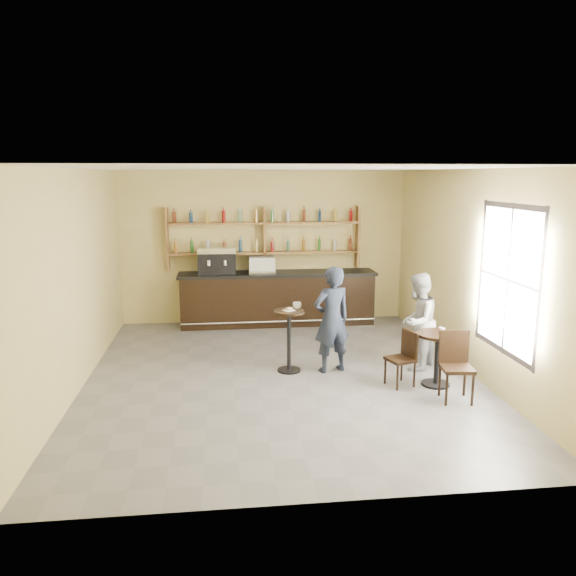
{
  "coord_description": "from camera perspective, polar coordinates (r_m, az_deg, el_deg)",
  "views": [
    {
      "loc": [
        -0.87,
        -8.33,
        3.11
      ],
      "look_at": [
        0.2,
        0.8,
        1.25
      ],
      "focal_mm": 35.0,
      "sensor_mm": 36.0,
      "label": 1
    }
  ],
  "objects": [
    {
      "name": "pastry_case",
      "position": [
        11.65,
        -2.7,
        2.38
      ],
      "size": [
        0.56,
        0.46,
        0.33
      ],
      "primitive_type": null,
      "rotation": [
        0.0,
        0.0,
        -0.03
      ],
      "color": "silver",
      "rests_on": "bar_counter"
    },
    {
      "name": "ceiling",
      "position": [
        8.37,
        -0.74,
        12.06
      ],
      "size": [
        7.0,
        7.0,
        0.0
      ],
      "primitive_type": "plane",
      "rotation": [
        3.14,
        0.0,
        0.0
      ],
      "color": "white",
      "rests_on": "wall_back"
    },
    {
      "name": "wall_front",
      "position": [
        5.13,
        3.37,
        -5.69
      ],
      "size": [
        7.0,
        0.0,
        7.0
      ],
      "primitive_type": "plane",
      "rotation": [
        -1.57,
        0.0,
        0.0
      ],
      "color": "#CDBB74",
      "rests_on": "floor"
    },
    {
      "name": "chair_west",
      "position": [
        8.59,
        11.33,
        -7.06
      ],
      "size": [
        0.46,
        0.46,
        0.83
      ],
      "primitive_type": null,
      "rotation": [
        0.0,
        0.0,
        -1.24
      ],
      "color": "black",
      "rests_on": "floor"
    },
    {
      "name": "shelf_unit",
      "position": [
        11.8,
        -2.42,
        5.11
      ],
      "size": [
        4.0,
        0.26,
        1.4
      ],
      "primitive_type": null,
      "color": "brown",
      "rests_on": "wall_back"
    },
    {
      "name": "window_pane",
      "position": [
        8.23,
        21.44,
        0.78
      ],
      "size": [
        0.0,
        2.0,
        2.0
      ],
      "primitive_type": "plane",
      "rotation": [
        1.57,
        0.0,
        -1.57
      ],
      "color": "white",
      "rests_on": "wall_right"
    },
    {
      "name": "cup_pedestal",
      "position": [
        8.96,
        0.92,
        -1.78
      ],
      "size": [
        0.16,
        0.16,
        0.11
      ],
      "primitive_type": "imported",
      "rotation": [
        0.0,
        0.0,
        -0.23
      ],
      "color": "white",
      "rests_on": "pedestal_table"
    },
    {
      "name": "floor",
      "position": [
        8.93,
        -0.69,
        -8.94
      ],
      "size": [
        7.0,
        7.0,
        0.0
      ],
      "primitive_type": "plane",
      "color": "slate",
      "rests_on": "ground"
    },
    {
      "name": "cup_cafe",
      "position": [
        8.62,
        15.35,
        -4.17
      ],
      "size": [
        0.1,
        0.1,
        0.08
      ],
      "primitive_type": "imported",
      "rotation": [
        0.0,
        0.0,
        0.05
      ],
      "color": "white",
      "rests_on": "cafe_table"
    },
    {
      "name": "wall_left",
      "position": [
        8.73,
        -20.71,
        0.73
      ],
      "size": [
        0.0,
        7.0,
        7.0
      ],
      "primitive_type": "plane",
      "rotation": [
        1.57,
        0.0,
        1.57
      ],
      "color": "#CDBB74",
      "rests_on": "floor"
    },
    {
      "name": "chair_south",
      "position": [
        8.2,
        16.78,
        -7.74
      ],
      "size": [
        0.46,
        0.46,
        0.97
      ],
      "primitive_type": null,
      "rotation": [
        0.0,
        0.0,
        -0.11
      ],
      "color": "black",
      "rests_on": "floor"
    },
    {
      "name": "wall_back",
      "position": [
        11.95,
        -2.46,
        4.18
      ],
      "size": [
        7.0,
        0.0,
        7.0
      ],
      "primitive_type": "plane",
      "rotation": [
        1.57,
        0.0,
        0.0
      ],
      "color": "#CDBB74",
      "rests_on": "floor"
    },
    {
      "name": "liquor_bottles",
      "position": [
        11.78,
        -2.43,
        5.93
      ],
      "size": [
        3.68,
        0.1,
        1.0
      ],
      "primitive_type": null,
      "color": "#8C5919",
      "rests_on": "shelf_unit"
    },
    {
      "name": "bar_counter",
      "position": [
        11.81,
        -1.07,
        -1.05
      ],
      "size": [
        4.11,
        0.8,
        1.11
      ],
      "primitive_type": null,
      "color": "black",
      "rests_on": "floor"
    },
    {
      "name": "man_main",
      "position": [
        8.93,
        4.47,
        -3.21
      ],
      "size": [
        0.72,
        0.58,
        1.71
      ],
      "primitive_type": "imported",
      "rotation": [
        0.0,
        0.0,
        3.44
      ],
      "color": "black",
      "rests_on": "floor"
    },
    {
      "name": "cafe_table",
      "position": [
        8.73,
        14.89,
        -7.01
      ],
      "size": [
        0.73,
        0.73,
        0.81
      ],
      "primitive_type": null,
      "rotation": [
        0.0,
        0.0,
        -0.16
      ],
      "color": "black",
      "rests_on": "floor"
    },
    {
      "name": "espresso_machine",
      "position": [
        11.61,
        -7.23,
        2.8
      ],
      "size": [
        0.77,
        0.5,
        0.54
      ],
      "primitive_type": null,
      "rotation": [
        0.0,
        0.0,
        -0.02
      ],
      "color": "black",
      "rests_on": "bar_counter"
    },
    {
      "name": "pedestal_table",
      "position": [
        9.0,
        0.1,
        -5.4
      ],
      "size": [
        0.6,
        0.6,
        1.01
      ],
      "primitive_type": null,
      "rotation": [
        0.0,
        0.0,
        0.28
      ],
      "color": "black",
      "rests_on": "floor"
    },
    {
      "name": "donut",
      "position": [
        8.85,
        0.18,
        -2.15
      ],
      "size": [
        0.13,
        0.13,
        0.04
      ],
      "primitive_type": "torus",
      "rotation": [
        0.0,
        0.0,
        0.18
      ],
      "color": "#BF8F45",
      "rests_on": "napkin"
    },
    {
      "name": "napkin",
      "position": [
        8.86,
        0.1,
        -2.27
      ],
      "size": [
        0.23,
        0.23,
        0.0
      ],
      "primitive_type": "cube",
      "rotation": [
        0.0,
        0.0,
        0.56
      ],
      "color": "white",
      "rests_on": "pedestal_table"
    },
    {
      "name": "patron_second",
      "position": [
        9.28,
        13.02,
        -3.33
      ],
      "size": [
        0.95,
        0.97,
        1.58
      ],
      "primitive_type": "imported",
      "rotation": [
        0.0,
        0.0,
        -2.27
      ],
      "color": "gray",
      "rests_on": "floor"
    },
    {
      "name": "window_frame",
      "position": [
        8.22,
        21.4,
        0.78
      ],
      "size": [
        0.04,
        1.7,
        2.1
      ],
      "primitive_type": null,
      "color": "black",
      "rests_on": "wall_right"
    },
    {
      "name": "wall_right",
      "position": [
        9.3,
        18.0,
        1.54
      ],
      "size": [
        0.0,
        7.0,
        7.0
      ],
      "primitive_type": "plane",
      "rotation": [
        1.57,
        0.0,
        -1.57
      ],
      "color": "#CDBB74",
      "rests_on": "floor"
    }
  ]
}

